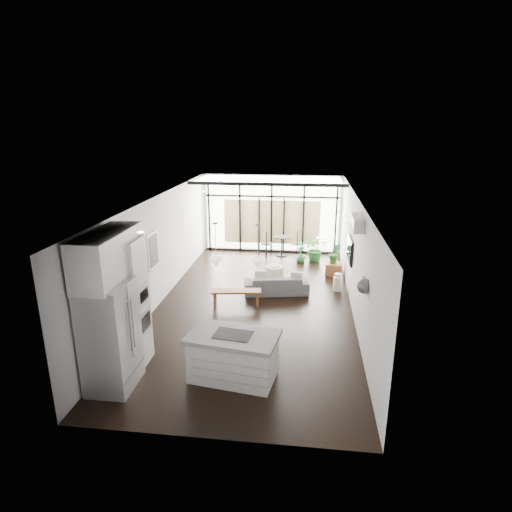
% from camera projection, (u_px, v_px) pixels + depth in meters
% --- Properties ---
extents(floor, '(5.00, 10.00, 0.00)m').
position_uv_depth(floor, '(255.00, 305.00, 11.18)').
color(floor, black).
rests_on(floor, ground).
extents(ceiling, '(5.00, 10.00, 0.00)m').
position_uv_depth(ceiling, '(254.00, 199.00, 10.35)').
color(ceiling, white).
rests_on(ceiling, ground).
extents(wall_left, '(0.02, 10.00, 2.80)m').
position_uv_depth(wall_left, '(159.00, 250.00, 11.06)').
color(wall_left, silver).
rests_on(wall_left, ground).
extents(wall_right, '(0.02, 10.00, 2.80)m').
position_uv_depth(wall_right, '(356.00, 257.00, 10.47)').
color(wall_right, silver).
rests_on(wall_right, ground).
extents(wall_back, '(5.00, 0.02, 2.80)m').
position_uv_depth(wall_back, '(272.00, 214.00, 15.50)').
color(wall_back, silver).
rests_on(wall_back, ground).
extents(wall_front, '(5.00, 0.02, 2.80)m').
position_uv_depth(wall_front, '(210.00, 357.00, 6.03)').
color(wall_front, silver).
rests_on(wall_front, ground).
extents(glazing, '(5.00, 0.20, 2.80)m').
position_uv_depth(glazing, '(271.00, 214.00, 15.39)').
color(glazing, black).
rests_on(glazing, ground).
extents(skylight, '(4.70, 1.90, 0.06)m').
position_uv_depth(skylight, '(270.00, 179.00, 14.15)').
color(skylight, white).
rests_on(skylight, ceiling).
extents(neighbour_building, '(3.50, 0.02, 1.60)m').
position_uv_depth(neighbour_building, '(272.00, 222.00, 15.54)').
color(neighbour_building, '#D7BC8D').
rests_on(neighbour_building, ground).
extents(island, '(1.76, 1.21, 0.89)m').
position_uv_depth(island, '(233.00, 356.00, 7.87)').
color(island, white).
rests_on(island, floor).
extents(cooktop, '(0.74, 0.55, 0.01)m').
position_uv_depth(cooktop, '(233.00, 335.00, 7.73)').
color(cooktop, black).
rests_on(cooktop, island).
extents(fridge, '(0.76, 0.95, 1.97)m').
position_uv_depth(fridge, '(110.00, 336.00, 7.48)').
color(fridge, '#A1A1A6').
rests_on(fridge, floor).
extents(appliance_column, '(0.66, 0.69, 2.54)m').
position_uv_depth(appliance_column, '(127.00, 303.00, 8.16)').
color(appliance_column, white).
rests_on(appliance_column, floor).
extents(upper_cabinets, '(0.62, 1.75, 0.86)m').
position_uv_depth(upper_cabinets, '(108.00, 256.00, 7.41)').
color(upper_cabinets, white).
rests_on(upper_cabinets, wall_left).
extents(pendant_left, '(0.26, 0.26, 0.18)m').
position_uv_depth(pendant_left, '(216.00, 263.00, 8.12)').
color(pendant_left, white).
rests_on(pendant_left, ceiling).
extents(pendant_right, '(0.26, 0.26, 0.18)m').
position_uv_depth(pendant_right, '(258.00, 264.00, 8.02)').
color(pendant_right, white).
rests_on(pendant_right, ceiling).
extents(sofa, '(1.83, 0.83, 0.69)m').
position_uv_depth(sofa, '(276.00, 281.00, 11.88)').
color(sofa, '#4C4C4F').
rests_on(sofa, floor).
extents(console_bench, '(1.33, 0.51, 0.42)m').
position_uv_depth(console_bench, '(236.00, 298.00, 11.11)').
color(console_bench, brown).
rests_on(console_bench, floor).
extents(pouf, '(0.67, 0.67, 0.44)m').
position_uv_depth(pouf, '(274.00, 273.00, 12.89)').
color(pouf, beige).
rests_on(pouf, floor).
extents(crate, '(0.54, 0.54, 0.37)m').
position_uv_depth(crate, '(334.00, 269.00, 13.39)').
color(crate, brown).
rests_on(crate, floor).
extents(plant_tall, '(1.08, 1.12, 0.67)m').
position_uv_depth(plant_tall, '(315.00, 252.00, 14.66)').
color(plant_tall, '#256829').
rests_on(plant_tall, floor).
extents(plant_med, '(0.62, 0.68, 0.34)m').
position_uv_depth(plant_med, '(301.00, 258.00, 14.53)').
color(plant_med, '#256829').
rests_on(plant_med, floor).
extents(plant_crate, '(0.43, 0.68, 0.29)m').
position_uv_depth(plant_crate, '(334.00, 259.00, 13.29)').
color(plant_crate, '#256829').
rests_on(plant_crate, crate).
extents(milk_can, '(0.29, 0.29, 0.50)m').
position_uv_depth(milk_can, '(338.00, 282.00, 12.08)').
color(milk_can, silver).
rests_on(milk_can, floor).
extents(bistro_set, '(1.67, 0.86, 0.77)m').
position_uv_depth(bistro_set, '(282.00, 245.00, 15.22)').
color(bistro_set, black).
rests_on(bistro_set, floor).
extents(tv, '(0.05, 1.10, 0.65)m').
position_uv_depth(tv, '(350.00, 250.00, 11.46)').
color(tv, black).
rests_on(tv, wall_right).
extents(ac_unit, '(0.22, 0.90, 0.30)m').
position_uv_depth(ac_unit, '(357.00, 223.00, 9.42)').
color(ac_unit, white).
rests_on(ac_unit, wall_right).
extents(framed_art, '(0.04, 0.70, 0.90)m').
position_uv_depth(framed_art, '(153.00, 250.00, 10.54)').
color(framed_art, black).
rests_on(framed_art, wall_left).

